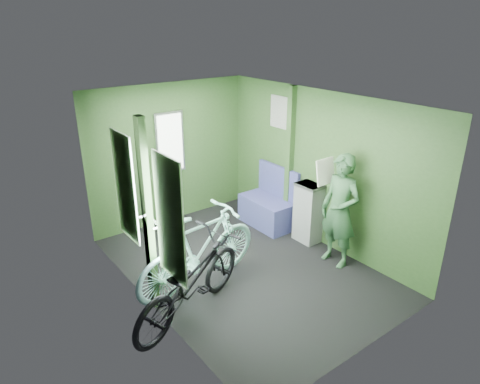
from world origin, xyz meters
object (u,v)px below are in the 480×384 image
object	(u,v)px
bicycle_mint	(201,287)
waste_box	(308,213)
passenger	(340,211)
bicycle_black	(192,316)
bench_seat	(269,208)

from	to	relation	value
bicycle_mint	waste_box	world-z (taller)	waste_box
waste_box	passenger	bearing A→B (deg)	-101.12
waste_box	bicycle_mint	bearing A→B (deg)	-177.66
bicycle_black	bench_seat	xyz separation A→B (m)	(2.27, 1.29, 0.29)
passenger	waste_box	xyz separation A→B (m)	(0.14, 0.70, -0.33)
waste_box	bench_seat	bearing A→B (deg)	98.22
bicycle_mint	passenger	world-z (taller)	passenger
passenger	bench_seat	size ratio (longest dim) A/B	1.61
passenger	bicycle_mint	bearing A→B (deg)	-110.39
bicycle_mint	passenger	bearing A→B (deg)	-115.02
passenger	bench_seat	world-z (taller)	passenger
bicycle_mint	passenger	size ratio (longest dim) A/B	1.15
bench_seat	passenger	bearing A→B (deg)	-90.91
bicycle_black	passenger	bearing A→B (deg)	-115.86
bicycle_black	passenger	world-z (taller)	passenger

